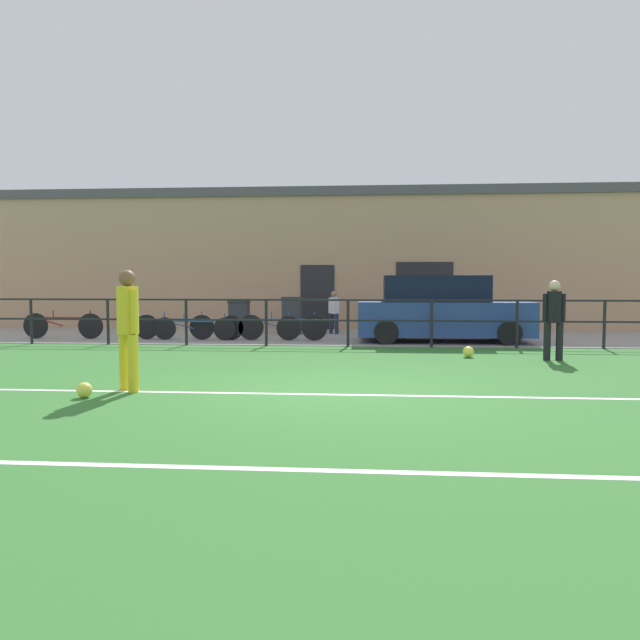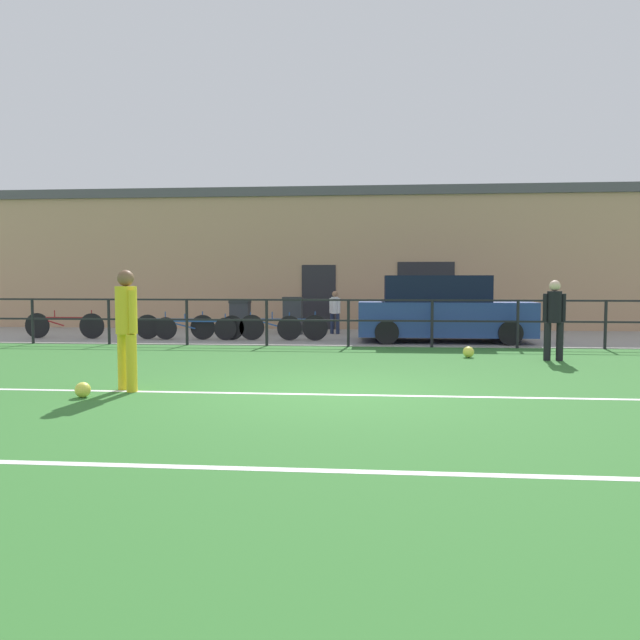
{
  "view_description": "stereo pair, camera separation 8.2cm",
  "coord_description": "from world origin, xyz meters",
  "px_view_note": "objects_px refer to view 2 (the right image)",
  "views": [
    {
      "loc": [
        0.53,
        -8.77,
        1.6
      ],
      "look_at": [
        -0.55,
        4.39,
        0.75
      ],
      "focal_mm": 34.4,
      "sensor_mm": 36.0,
      "label": 1
    },
    {
      "loc": [
        0.61,
        -8.77,
        1.6
      ],
      "look_at": [
        -0.55,
        4.39,
        0.75
      ],
      "focal_mm": 34.4,
      "sensor_mm": 36.0,
      "label": 2
    }
  ],
  "objects_px": {
    "parked_car_red": "(442,311)",
    "bicycle_parked_0": "(283,327)",
    "bicycle_parked_4": "(175,327)",
    "trash_bin_0": "(240,317)",
    "bicycle_parked_2": "(260,327)",
    "player_striker": "(126,322)",
    "spectator_child": "(335,310)",
    "soccer_ball_match": "(83,390)",
    "soccer_ball_spare": "(468,352)",
    "bicycle_parked_3": "(64,325)",
    "player_goalkeeper": "(554,315)",
    "bicycle_parked_1": "(195,328)",
    "trash_bin_1": "(293,315)"
  },
  "relations": [
    {
      "from": "parked_car_red",
      "to": "bicycle_parked_0",
      "type": "bearing_deg",
      "value": -179.19
    },
    {
      "from": "bicycle_parked_4",
      "to": "trash_bin_0",
      "type": "xyz_separation_m",
      "value": [
        1.36,
        1.92,
        0.15
      ]
    },
    {
      "from": "parked_car_red",
      "to": "bicycle_parked_2",
      "type": "relative_size",
      "value": 2.01
    },
    {
      "from": "player_striker",
      "to": "bicycle_parked_0",
      "type": "relative_size",
      "value": 0.74
    },
    {
      "from": "bicycle_parked_2",
      "to": "bicycle_parked_4",
      "type": "height_order",
      "value": "bicycle_parked_4"
    },
    {
      "from": "parked_car_red",
      "to": "spectator_child",
      "type": "bearing_deg",
      "value": 144.86
    },
    {
      "from": "soccer_ball_match",
      "to": "spectator_child",
      "type": "relative_size",
      "value": 0.17
    },
    {
      "from": "soccer_ball_spare",
      "to": "bicycle_parked_3",
      "type": "distance_m",
      "value": 10.83
    },
    {
      "from": "soccer_ball_match",
      "to": "spectator_child",
      "type": "height_order",
      "value": "spectator_child"
    },
    {
      "from": "player_goalkeeper",
      "to": "bicycle_parked_4",
      "type": "xyz_separation_m",
      "value": [
        -8.89,
        3.44,
        -0.55
      ]
    },
    {
      "from": "player_goalkeeper",
      "to": "spectator_child",
      "type": "xyz_separation_m",
      "value": [
        -4.73,
        5.55,
        -0.17
      ]
    },
    {
      "from": "bicycle_parked_1",
      "to": "soccer_ball_match",
      "type": "bearing_deg",
      "value": -84.46
    },
    {
      "from": "bicycle_parked_0",
      "to": "bicycle_parked_1",
      "type": "height_order",
      "value": "bicycle_parked_0"
    },
    {
      "from": "player_goalkeeper",
      "to": "soccer_ball_spare",
      "type": "bearing_deg",
      "value": 170.68
    },
    {
      "from": "player_striker",
      "to": "bicycle_parked_1",
      "type": "distance_m",
      "value": 7.45
    },
    {
      "from": "bicycle_parked_0",
      "to": "trash_bin_1",
      "type": "distance_m",
      "value": 1.87
    },
    {
      "from": "bicycle_parked_3",
      "to": "bicycle_parked_0",
      "type": "bearing_deg",
      "value": 0.0
    },
    {
      "from": "player_goalkeeper",
      "to": "bicycle_parked_2",
      "type": "relative_size",
      "value": 0.73
    },
    {
      "from": "bicycle_parked_0",
      "to": "bicycle_parked_3",
      "type": "bearing_deg",
      "value": -180.0
    },
    {
      "from": "soccer_ball_spare",
      "to": "spectator_child",
      "type": "distance_m",
      "value": 6.09
    },
    {
      "from": "bicycle_parked_0",
      "to": "bicycle_parked_2",
      "type": "relative_size",
      "value": 1.08
    },
    {
      "from": "bicycle_parked_2",
      "to": "player_striker",
      "type": "bearing_deg",
      "value": -94.41
    },
    {
      "from": "soccer_ball_match",
      "to": "bicycle_parked_4",
      "type": "distance_m",
      "value": 8.1
    },
    {
      "from": "soccer_ball_match",
      "to": "parked_car_red",
      "type": "xyz_separation_m",
      "value": [
        5.73,
        8.04,
        0.72
      ]
    },
    {
      "from": "spectator_child",
      "to": "bicycle_parked_2",
      "type": "relative_size",
      "value": 0.58
    },
    {
      "from": "player_goalkeeper",
      "to": "bicycle_parked_3",
      "type": "xyz_separation_m",
      "value": [
        -11.99,
        3.44,
        -0.53
      ]
    },
    {
      "from": "bicycle_parked_0",
      "to": "trash_bin_1",
      "type": "bearing_deg",
      "value": 89.58
    },
    {
      "from": "player_goalkeeper",
      "to": "bicycle_parked_0",
      "type": "height_order",
      "value": "player_goalkeeper"
    },
    {
      "from": "bicycle_parked_2",
      "to": "bicycle_parked_3",
      "type": "relative_size",
      "value": 0.98
    },
    {
      "from": "player_goalkeeper",
      "to": "bicycle_parked_2",
      "type": "distance_m",
      "value": 7.44
    },
    {
      "from": "soccer_ball_match",
      "to": "parked_car_red",
      "type": "distance_m",
      "value": 9.9
    },
    {
      "from": "bicycle_parked_2",
      "to": "bicycle_parked_4",
      "type": "bearing_deg",
      "value": -180.0
    },
    {
      "from": "soccer_ball_match",
      "to": "bicycle_parked_0",
      "type": "height_order",
      "value": "bicycle_parked_0"
    },
    {
      "from": "bicycle_parked_2",
      "to": "bicycle_parked_4",
      "type": "relative_size",
      "value": 1.01
    },
    {
      "from": "bicycle_parked_4",
      "to": "trash_bin_0",
      "type": "bearing_deg",
      "value": 54.68
    },
    {
      "from": "bicycle_parked_0",
      "to": "soccer_ball_match",
      "type": "bearing_deg",
      "value": -101.2
    },
    {
      "from": "bicycle_parked_3",
      "to": "bicycle_parked_4",
      "type": "relative_size",
      "value": 1.03
    },
    {
      "from": "parked_car_red",
      "to": "bicycle_parked_4",
      "type": "relative_size",
      "value": 2.02
    },
    {
      "from": "player_goalkeeper",
      "to": "player_striker",
      "type": "bearing_deg",
      "value": -147.62
    },
    {
      "from": "bicycle_parked_2",
      "to": "trash_bin_1",
      "type": "relative_size",
      "value": 2.0
    },
    {
      "from": "player_goalkeeper",
      "to": "soccer_ball_match",
      "type": "height_order",
      "value": "player_goalkeeper"
    },
    {
      "from": "soccer_ball_match",
      "to": "trash_bin_0",
      "type": "height_order",
      "value": "trash_bin_0"
    },
    {
      "from": "player_striker",
      "to": "bicycle_parked_2",
      "type": "bearing_deg",
      "value": -54.31
    },
    {
      "from": "soccer_ball_spare",
      "to": "player_goalkeeper",
      "type": "bearing_deg",
      "value": -12.58
    },
    {
      "from": "spectator_child",
      "to": "trash_bin_0",
      "type": "bearing_deg",
      "value": 23.61
    },
    {
      "from": "player_goalkeeper",
      "to": "bicycle_parked_0",
      "type": "bearing_deg",
      "value": 153.26
    },
    {
      "from": "player_goalkeeper",
      "to": "bicycle_parked_1",
      "type": "bearing_deg",
      "value": 161.3
    },
    {
      "from": "player_goalkeeper",
      "to": "bicycle_parked_4",
      "type": "height_order",
      "value": "player_goalkeeper"
    },
    {
      "from": "spectator_child",
      "to": "soccer_ball_spare",
      "type": "bearing_deg",
      "value": 140.74
    },
    {
      "from": "trash_bin_0",
      "to": "trash_bin_1",
      "type": "height_order",
      "value": "trash_bin_1"
    }
  ]
}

